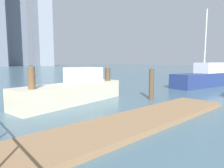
{
  "coord_description": "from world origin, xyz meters",
  "views": [
    {
      "loc": [
        -3.3,
        2.58,
        2.14
      ],
      "look_at": [
        1.56,
        8.07,
        1.32
      ],
      "focal_mm": 30.44,
      "sensor_mm": 36.0,
      "label": 1
    }
  ],
  "objects": [
    {
      "name": "ground_plane",
      "position": [
        0.0,
        20.0,
        0.0
      ],
      "size": [
        300.0,
        300.0,
        0.0
      ],
      "primitive_type": "plane",
      "color": "#476675"
    },
    {
      "name": "floating_dock",
      "position": [
        1.62,
        6.87,
        0.09
      ],
      "size": [
        10.24,
        2.0,
        0.18
      ],
      "primitive_type": "cube",
      "color": "#93704C",
      "rests_on": "ground_plane"
    },
    {
      "name": "dock_piling_0",
      "position": [
        4.18,
        11.42,
        0.9
      ],
      "size": [
        0.32,
        0.32,
        1.81
      ],
      "primitive_type": "cylinder",
      "color": "brown",
      "rests_on": "ground_plane"
    },
    {
      "name": "dock_piling_1",
      "position": [
        -0.6,
        10.69,
        0.99
      ],
      "size": [
        0.3,
        0.3,
        1.98
      ],
      "primitive_type": "cylinder",
      "color": "brown",
      "rests_on": "ground_plane"
    },
    {
      "name": "dock_piling_3",
      "position": [
        5.61,
        9.21,
        0.9
      ],
      "size": [
        0.28,
        0.28,
        1.8
      ],
      "primitive_type": "cylinder",
      "color": "brown",
      "rests_on": "ground_plane"
    },
    {
      "name": "moored_boat_0",
      "position": [
        1.89,
        11.5,
        0.67
      ],
      "size": [
        6.49,
        2.7,
        1.88
      ],
      "color": "beige",
      "rests_on": "ground_plane"
    },
    {
      "name": "moored_boat_1",
      "position": [
        14.4,
        9.86,
        0.84
      ],
      "size": [
        7.44,
        2.72,
        6.77
      ],
      "color": "navy",
      "rests_on": "ground_plane"
    },
    {
      "name": "skyline_tower_4",
      "position": [
        35.02,
        141.73,
        43.03
      ],
      "size": [
        11.6,
        9.75,
        86.05
      ],
      "primitive_type": "cube",
      "rotation": [
        0.0,
        0.0,
        -0.05
      ],
      "color": "slate",
      "rests_on": "ground_plane"
    },
    {
      "name": "skyline_tower_5",
      "position": [
        46.54,
        126.89,
        24.15
      ],
      "size": [
        9.59,
        13.29,
        48.3
      ],
      "primitive_type": "cube",
      "rotation": [
        0.0,
        0.0,
        -0.05
      ],
      "color": "#8C939E",
      "rests_on": "ground_plane"
    }
  ]
}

